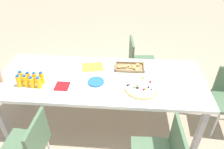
% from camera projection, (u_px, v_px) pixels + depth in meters
% --- Properties ---
extents(ground_plane, '(12.00, 12.00, 0.00)m').
position_uv_depth(ground_plane, '(102.00, 121.00, 2.87)').
color(ground_plane, tan).
extents(party_table, '(2.40, 0.91, 0.73)m').
position_uv_depth(party_table, '(101.00, 82.00, 2.48)').
color(party_table, white).
rests_on(party_table, ground_plane).
extents(chair_far_right, '(0.44, 0.44, 0.83)m').
position_uv_depth(chair_far_right, '(139.00, 60.00, 3.19)').
color(chair_far_right, '#4C6B4C').
rests_on(chair_far_right, ground_plane).
extents(chair_near_left, '(0.42, 0.42, 0.83)m').
position_uv_depth(chair_near_left, '(29.00, 145.00, 1.97)').
color(chair_near_left, '#4C6B4C').
rests_on(chair_near_left, ground_plane).
extents(juice_bottle_0, '(0.06, 0.06, 0.15)m').
position_uv_depth(juice_bottle_0, '(19.00, 81.00, 2.29)').
color(juice_bottle_0, '#F9AB14').
rests_on(juice_bottle_0, party_table).
extents(juice_bottle_1, '(0.05, 0.05, 0.15)m').
position_uv_depth(juice_bottle_1, '(26.00, 81.00, 2.29)').
color(juice_bottle_1, '#FAAD14').
rests_on(juice_bottle_1, party_table).
extents(juice_bottle_2, '(0.06, 0.06, 0.14)m').
position_uv_depth(juice_bottle_2, '(32.00, 82.00, 2.28)').
color(juice_bottle_2, '#F9AE14').
rests_on(juice_bottle_2, party_table).
extents(juice_bottle_3, '(0.06, 0.06, 0.14)m').
position_uv_depth(juice_bottle_3, '(39.00, 83.00, 2.27)').
color(juice_bottle_3, '#F9AE14').
rests_on(juice_bottle_3, party_table).
extents(juice_bottle_4, '(0.06, 0.06, 0.15)m').
position_uv_depth(juice_bottle_4, '(21.00, 77.00, 2.35)').
color(juice_bottle_4, '#F9AC14').
rests_on(juice_bottle_4, party_table).
extents(juice_bottle_5, '(0.05, 0.05, 0.14)m').
position_uv_depth(juice_bottle_5, '(29.00, 78.00, 2.35)').
color(juice_bottle_5, '#FAAD14').
rests_on(juice_bottle_5, party_table).
extents(juice_bottle_6, '(0.05, 0.05, 0.14)m').
position_uv_depth(juice_bottle_6, '(35.00, 78.00, 2.35)').
color(juice_bottle_6, '#FAAC14').
rests_on(juice_bottle_6, party_table).
extents(juice_bottle_7, '(0.05, 0.05, 0.15)m').
position_uv_depth(juice_bottle_7, '(42.00, 78.00, 2.33)').
color(juice_bottle_7, '#F9AD14').
rests_on(juice_bottle_7, party_table).
extents(fruit_pizza, '(0.37, 0.37, 0.05)m').
position_uv_depth(fruit_pizza, '(142.00, 88.00, 2.28)').
color(fruit_pizza, tan).
rests_on(fruit_pizza, party_table).
extents(snack_tray, '(0.36, 0.20, 0.04)m').
position_uv_depth(snack_tray, '(130.00, 67.00, 2.60)').
color(snack_tray, olive).
rests_on(snack_tray, party_table).
extents(plate_stack, '(0.18, 0.18, 0.02)m').
position_uv_depth(plate_stack, '(96.00, 82.00, 2.37)').
color(plate_stack, blue).
rests_on(plate_stack, party_table).
extents(napkin_stack, '(0.15, 0.15, 0.01)m').
position_uv_depth(napkin_stack, '(62.00, 86.00, 2.32)').
color(napkin_stack, red).
rests_on(napkin_stack, party_table).
extents(cardboard_tube, '(0.04, 0.04, 0.14)m').
position_uv_depth(cardboard_tube, '(0.00, 77.00, 2.35)').
color(cardboard_tube, '#9E7A56').
rests_on(cardboard_tube, party_table).
extents(paper_folder, '(0.29, 0.25, 0.01)m').
position_uv_depth(paper_folder, '(93.00, 67.00, 2.63)').
color(paper_folder, yellow).
rests_on(paper_folder, party_table).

